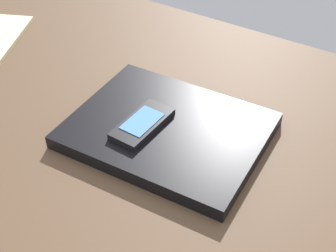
# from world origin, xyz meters

# --- Properties ---
(desk_surface) EXTENTS (1.20, 0.80, 0.03)m
(desk_surface) POSITION_xyz_m (0.00, 0.00, 0.01)
(desk_surface) COLOR brown
(desk_surface) RESTS_ON ground
(laptop_closed) EXTENTS (0.32, 0.26, 0.02)m
(laptop_closed) POSITION_xyz_m (-0.03, -0.00, 0.04)
(laptop_closed) COLOR black
(laptop_closed) RESTS_ON desk_surface
(cell_phone_on_laptop) EXTENTS (0.06, 0.11, 0.01)m
(cell_phone_on_laptop) POSITION_xyz_m (0.01, 0.03, 0.06)
(cell_phone_on_laptop) COLOR black
(cell_phone_on_laptop) RESTS_ON laptop_closed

